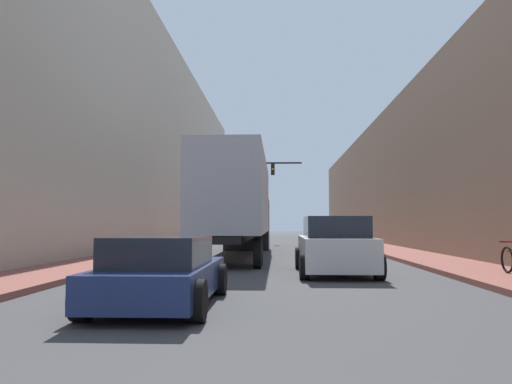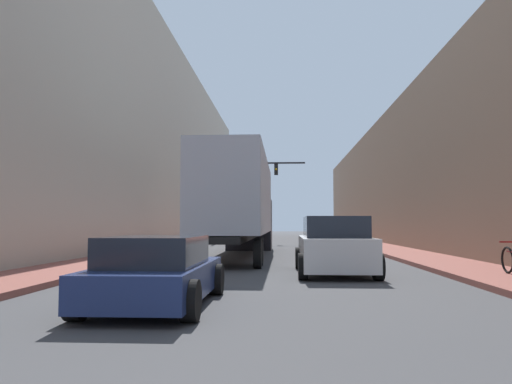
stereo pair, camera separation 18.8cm
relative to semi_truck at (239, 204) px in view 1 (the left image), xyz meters
The scene contains 8 objects.
sidewalk_right 11.69m from the semi_truck, 47.78° to the left, with size 2.55×80.00×0.15m.
sidewalk_left 9.96m from the semi_truck, 118.86° to the left, with size 2.55×80.00×0.15m.
building_right 14.84m from the semi_truck, 35.32° to the left, with size 6.00×80.00×9.21m.
building_left 13.35m from the semi_truck, 136.53° to the left, with size 6.00×80.00×15.00m.
semi_truck is the anchor object (origin of this frame).
sedan_car 13.72m from the semi_truck, 91.27° to the right, with size 1.99×4.21×1.25m.
suv_car 8.54m from the semi_truck, 65.74° to the right, with size 2.20×4.56×1.68m.
traffic_signal_gantry 17.27m from the semi_truck, 95.39° to the left, with size 7.01×0.35×6.63m.
Camera 1 is at (0.28, -1.00, 1.47)m, focal length 35.00 mm.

